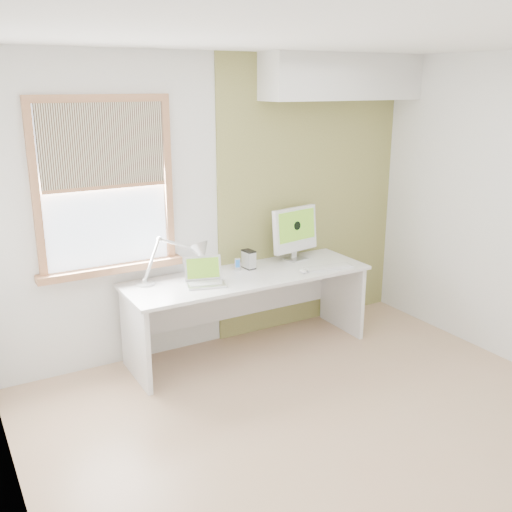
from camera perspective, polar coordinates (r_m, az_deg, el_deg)
room at (r=3.80m, az=7.89°, el=0.45°), size 4.04×3.54×2.64m
accent_wall at (r=5.75m, az=5.26°, el=5.97°), size 2.00×0.02×2.60m
soffit at (r=5.64m, az=8.34°, el=16.91°), size 1.60×0.40×0.42m
window at (r=4.83m, az=-14.45°, el=6.47°), size 1.20×0.14×1.42m
desk at (r=5.25m, az=-1.09°, el=-3.65°), size 2.20×0.70×0.73m
desk_lamp at (r=4.97m, az=-6.39°, el=-0.02°), size 0.69×0.33×0.40m
laptop at (r=4.91m, az=-5.04°, el=-2.07°), size 0.36×0.32×0.22m
phone_dock at (r=5.24m, az=-1.81°, el=-1.08°), size 0.07×0.07×0.11m
external_drive at (r=5.28m, az=-0.72°, el=-0.33°), size 0.09×0.14×0.17m
imac at (r=5.52m, az=3.81°, el=2.49°), size 0.52×0.21×0.50m
keyboard at (r=5.34m, az=7.05°, el=-1.11°), size 0.46×0.19×0.02m
mouse at (r=5.19m, az=4.64°, el=-1.48°), size 0.07×0.11×0.03m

